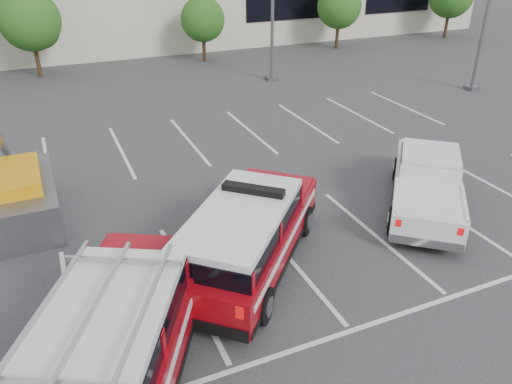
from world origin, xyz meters
TOP-DOWN VIEW (x-y plane):
  - ground at (0.00, 0.00)m, footprint 120.00×120.00m
  - stall_markings at (0.00, 4.50)m, footprint 23.00×15.00m
  - tree_mid_left at (-4.91, 22.05)m, footprint 3.37×3.37m
  - tree_mid_right at (5.09, 22.05)m, footprint 2.77×2.77m
  - tree_right at (15.09, 22.05)m, footprint 3.07×3.07m
  - fire_chief_suv at (-1.13, 0.14)m, footprint 5.46×5.71m
  - white_pickup at (5.02, 0.83)m, footprint 4.93×5.39m
  - ladder_suv at (-4.73, -2.36)m, footprint 4.80×6.25m
  - utility_rig at (-6.56, 4.81)m, footprint 3.52×4.26m

SIDE VIEW (x-z plane):
  - ground at x=0.00m, z-range 0.00..0.00m
  - stall_markings at x=0.00m, z-range 0.00..0.01m
  - white_pickup at x=5.02m, z-range -0.17..1.50m
  - utility_rig at x=-6.56m, z-range -1.08..2.51m
  - fire_chief_suv at x=-1.13m, z-range -0.19..1.85m
  - ladder_suv at x=-4.73m, z-range -0.23..2.08m
  - tree_mid_right at x=5.09m, z-range 0.51..4.50m
  - tree_right at x=15.09m, z-range 0.56..4.98m
  - tree_mid_left at x=-4.91m, z-range 0.62..5.46m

